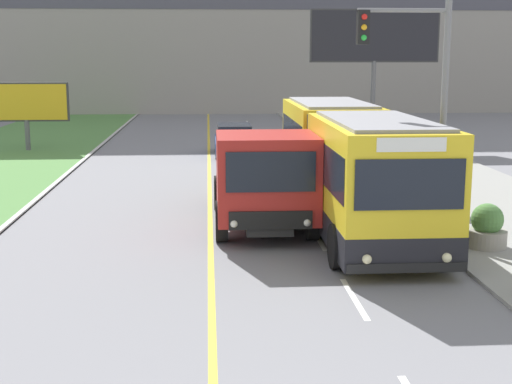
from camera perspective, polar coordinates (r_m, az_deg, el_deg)
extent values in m
cube|color=silver|center=(14.02, 7.86, -8.41)|extent=(0.12, 2.40, 0.01)
cube|color=silver|center=(18.36, 4.97, -3.71)|extent=(0.12, 2.40, 0.01)
cube|color=silver|center=(22.80, 3.22, -0.81)|extent=(0.12, 2.40, 0.01)
cube|color=silver|center=(27.29, 2.04, 1.14)|extent=(0.12, 2.40, 0.01)
cube|color=silver|center=(31.81, 1.19, 2.54)|extent=(0.12, 2.40, 0.01)
cube|color=silver|center=(36.35, 0.55, 3.59)|extent=(0.12, 2.40, 0.01)
cube|color=silver|center=(40.91, 0.06, 4.40)|extent=(0.12, 2.40, 0.01)
cube|color=silver|center=(45.47, -0.34, 5.05)|extent=(0.12, 2.40, 0.01)
cube|color=silver|center=(50.04, -0.66, 5.59)|extent=(0.12, 2.40, 0.01)
cube|color=yellow|center=(17.22, 9.58, 0.89)|extent=(2.53, 5.62, 2.79)
cube|color=black|center=(17.43, 9.48, -2.50)|extent=(2.55, 5.64, 0.70)
cube|color=black|center=(17.15, 9.63, 2.27)|extent=(2.55, 5.17, 0.98)
cube|color=gray|center=(17.03, 9.74, 5.66)|extent=(2.15, 5.06, 0.08)
cube|color=yellow|center=(23.54, 5.93, 3.64)|extent=(2.53, 5.62, 2.79)
cube|color=black|center=(23.69, 5.88, 1.13)|extent=(2.55, 5.64, 0.70)
cube|color=black|center=(23.49, 5.95, 4.65)|extent=(2.55, 5.17, 0.98)
cube|color=gray|center=(23.40, 6.00, 7.13)|extent=(2.15, 5.06, 0.08)
cube|color=#474747|center=(20.36, 7.48, 2.48)|extent=(2.33, 0.90, 2.57)
cube|color=black|center=(14.45, 12.21, 0.58)|extent=(2.22, 0.04, 1.03)
cube|color=black|center=(14.84, 11.96, -5.96)|extent=(2.48, 0.06, 0.20)
sphere|color=#F4EAB2|center=(14.57, 8.87, -5.34)|extent=(0.20, 0.20, 0.20)
sphere|color=#F4EAB2|center=(15.01, 15.03, -5.10)|extent=(0.20, 0.20, 0.20)
cube|color=white|center=(14.33, 12.34, 3.72)|extent=(1.39, 0.04, 0.28)
cylinder|color=black|center=(15.72, 6.50, -4.36)|extent=(0.28, 1.00, 1.00)
cylinder|color=black|center=(16.32, 14.84, -4.09)|extent=(0.28, 1.00, 1.00)
cylinder|color=black|center=(18.95, 4.69, -1.69)|extent=(0.28, 1.00, 1.00)
cylinder|color=black|center=(19.45, 11.70, -1.56)|extent=(0.28, 1.00, 1.00)
cylinder|color=black|center=(24.09, 2.84, 1.03)|extent=(0.28, 1.00, 1.00)
cylinder|color=black|center=(24.49, 8.43, 1.09)|extent=(0.28, 1.00, 1.00)
cube|color=black|center=(20.14, 0.37, -1.06)|extent=(1.12, 6.47, 0.20)
cube|color=#AD231E|center=(17.99, 0.84, 1.26)|extent=(2.49, 2.51, 2.12)
cube|color=black|center=(16.68, 1.20, 1.61)|extent=(2.12, 0.04, 0.96)
cube|color=black|center=(16.90, 1.18, -2.28)|extent=(1.99, 0.06, 0.44)
sphere|color=silver|center=(16.85, -1.77, -2.57)|extent=(0.18, 0.18, 0.18)
sphere|color=silver|center=(17.00, 4.12, -2.47)|extent=(0.18, 0.18, 0.18)
cube|color=#994C19|center=(21.46, 0.10, 0.12)|extent=(2.37, 3.71, 0.12)
cube|color=#994C19|center=(21.31, -2.92, 1.75)|extent=(0.12, 3.71, 1.38)
cube|color=#994C19|center=(21.46, 3.09, 1.81)|extent=(0.12, 3.71, 1.38)
cube|color=#994C19|center=(19.59, 0.46, 0.95)|extent=(2.37, 0.12, 1.38)
cube|color=#994C19|center=(23.12, -0.21, 2.48)|extent=(2.37, 0.12, 1.38)
cube|color=#994C19|center=(19.47, 0.46, 3.30)|extent=(2.37, 0.12, 0.24)
cylinder|color=black|center=(17.90, -2.77, -2.35)|extent=(0.30, 1.04, 1.04)
cylinder|color=black|center=(18.09, 4.52, -2.24)|extent=(0.30, 1.04, 1.04)
cylinder|color=black|center=(21.61, -2.97, -0.05)|extent=(0.30, 1.04, 1.04)
cylinder|color=black|center=(21.77, 3.07, 0.02)|extent=(0.30, 1.04, 1.04)
cube|color=#2D4784|center=(33.38, -1.74, 3.78)|extent=(1.80, 4.30, 0.61)
cube|color=black|center=(33.41, -1.75, 4.87)|extent=(1.53, 2.37, 0.65)
cylinder|color=black|center=(32.10, -3.10, 3.16)|extent=(0.18, 0.62, 0.62)
cylinder|color=black|center=(32.17, -0.21, 3.19)|extent=(0.18, 0.62, 0.62)
cylinder|color=black|center=(34.66, -3.16, 3.73)|extent=(0.18, 0.62, 0.62)
cylinder|color=black|center=(34.72, -0.48, 3.75)|extent=(0.18, 0.62, 0.62)
cylinder|color=slate|center=(18.16, 14.74, 5.53)|extent=(0.16, 0.16, 6.06)
cylinder|color=slate|center=(17.80, 11.70, 14.05)|extent=(2.20, 0.10, 0.10)
cube|color=black|center=(17.56, 8.55, 12.89)|extent=(0.28, 0.24, 0.80)
sphere|color=red|center=(17.44, 8.67, 13.69)|extent=(0.14, 0.14, 0.14)
sphere|color=orange|center=(17.43, 8.65, 12.90)|extent=(0.14, 0.14, 0.14)
sphere|color=green|center=(17.42, 8.62, 12.11)|extent=(0.14, 0.14, 0.14)
cylinder|color=#59595B|center=(37.45, 9.31, 6.99)|extent=(0.24, 0.24, 4.34)
cube|color=#333333|center=(37.38, 9.48, 12.22)|extent=(6.61, 0.20, 2.65)
cube|color=black|center=(37.27, 9.52, 12.23)|extent=(6.45, 0.02, 2.49)
cylinder|color=#59595B|center=(36.86, -17.81, 4.35)|extent=(0.24, 0.24, 1.52)
cube|color=#333333|center=(36.72, -17.95, 6.87)|extent=(4.16, 0.20, 1.89)
cube|color=gold|center=(36.62, -18.00, 6.85)|extent=(4.00, 0.02, 1.73)
cylinder|color=gray|center=(18.01, 17.93, -3.56)|extent=(0.96, 0.96, 0.42)
sphere|color=#518442|center=(17.90, 18.02, -2.09)|extent=(0.77, 0.77, 0.77)
cylinder|color=gray|center=(21.40, 14.70, -1.11)|extent=(1.00, 1.00, 0.44)
sphere|color=#518442|center=(21.30, 14.77, 0.20)|extent=(0.80, 0.80, 0.80)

